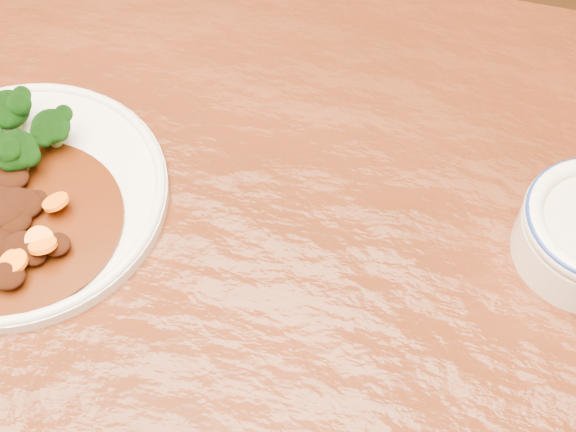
% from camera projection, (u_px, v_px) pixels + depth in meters
% --- Properties ---
extents(dining_table, '(1.59, 1.06, 0.75)m').
position_uv_depth(dining_table, '(127.00, 366.00, 0.68)').
color(dining_table, '#56210F').
rests_on(dining_table, ground).
extents(dinner_plate, '(0.25, 0.25, 0.02)m').
position_uv_depth(dinner_plate, '(18.00, 196.00, 0.67)').
color(dinner_plate, silver).
rests_on(dinner_plate, dining_table).
extents(broccoli_florets, '(0.11, 0.07, 0.04)m').
position_uv_depth(broccoli_florets, '(6.00, 127.00, 0.68)').
color(broccoli_florets, '#78994F').
rests_on(broccoli_florets, dinner_plate).
extents(mince_stew, '(0.17, 0.17, 0.03)m').
position_uv_depth(mince_stew, '(10.00, 226.00, 0.64)').
color(mince_stew, '#481907').
rests_on(mince_stew, dinner_plate).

